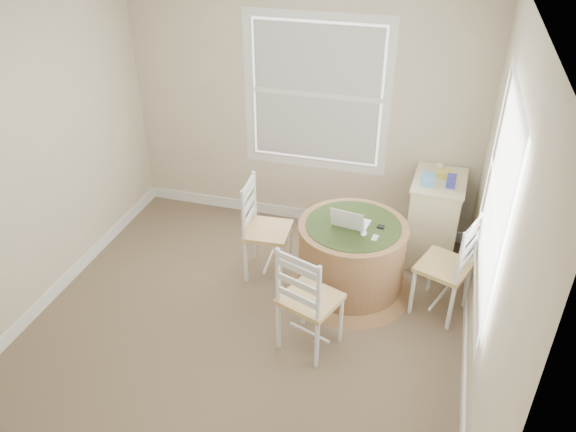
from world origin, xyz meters
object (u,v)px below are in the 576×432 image
(chair_near, at_px, (310,299))
(corner_chest, at_px, (434,219))
(chair_left, at_px, (268,230))
(chair_right, at_px, (444,266))
(round_table, at_px, (351,254))
(laptop, at_px, (350,222))

(chair_near, relative_size, corner_chest, 1.11)
(chair_left, xyz_separation_m, chair_right, (1.59, -0.11, 0.00))
(chair_left, bearing_deg, round_table, -95.66)
(chair_right, bearing_deg, chair_near, -32.75)
(chair_left, bearing_deg, chair_right, -97.76)
(chair_left, relative_size, chair_near, 1.00)
(round_table, xyz_separation_m, chair_left, (-0.79, 0.03, 0.10))
(chair_left, height_order, chair_right, same)
(chair_left, distance_m, corner_chest, 1.62)
(round_table, xyz_separation_m, corner_chest, (0.67, 0.73, 0.05))
(chair_left, distance_m, chair_near, 1.03)
(round_table, height_order, chair_left, chair_left)
(chair_right, relative_size, laptop, 2.83)
(round_table, height_order, corner_chest, corner_chest)
(chair_right, bearing_deg, chair_left, -73.06)
(corner_chest, bearing_deg, chair_left, -151.62)
(chair_right, bearing_deg, round_table, -75.12)
(round_table, relative_size, chair_right, 1.20)
(chair_left, xyz_separation_m, corner_chest, (1.46, 0.70, -0.04))
(round_table, height_order, chair_right, chair_right)
(round_table, height_order, laptop, laptop)
(round_table, distance_m, chair_right, 0.81)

